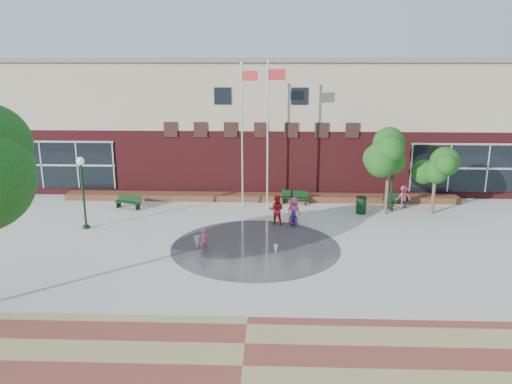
{
  "coord_description": "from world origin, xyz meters",
  "views": [
    {
      "loc": [
        0.92,
        -20.34,
        9.08
      ],
      "look_at": [
        0.0,
        4.0,
        2.6
      ],
      "focal_mm": 35.0,
      "sensor_mm": 36.0,
      "label": 1
    }
  ],
  "objects_px": {
    "trash_can": "(361,205)",
    "flagpole_left": "(243,129)",
    "bench_left": "(128,204)",
    "child_splash": "(203,240)",
    "flagpole_right": "(269,128)"
  },
  "relations": [
    {
      "from": "child_splash",
      "to": "flagpole_right",
      "type": "bearing_deg",
      "value": -132.18
    },
    {
      "from": "bench_left",
      "to": "trash_can",
      "type": "distance_m",
      "value": 14.45
    },
    {
      "from": "child_splash",
      "to": "bench_left",
      "type": "bearing_deg",
      "value": -69.48
    },
    {
      "from": "bench_left",
      "to": "child_splash",
      "type": "xyz_separation_m",
      "value": [
        5.72,
        -6.9,
        0.27
      ]
    },
    {
      "from": "flagpole_left",
      "to": "bench_left",
      "type": "xyz_separation_m",
      "value": [
        -7.21,
        -0.7,
        -4.69
      ]
    },
    {
      "from": "child_splash",
      "to": "trash_can",
      "type": "bearing_deg",
      "value": -162.9
    },
    {
      "from": "bench_left",
      "to": "flagpole_right",
      "type": "bearing_deg",
      "value": 22.2
    },
    {
      "from": "flagpole_left",
      "to": "trash_can",
      "type": "distance_m",
      "value": 8.57
    },
    {
      "from": "flagpole_right",
      "to": "child_splash",
      "type": "xyz_separation_m",
      "value": [
        -3.07,
        -7.21,
        -4.51
      ]
    },
    {
      "from": "bench_left",
      "to": "trash_can",
      "type": "relative_size",
      "value": 1.71
    },
    {
      "from": "bench_left",
      "to": "trash_can",
      "type": "bearing_deg",
      "value": 18.15
    },
    {
      "from": "trash_can",
      "to": "flagpole_right",
      "type": "bearing_deg",
      "value": 171.74
    },
    {
      "from": "flagpole_left",
      "to": "bench_left",
      "type": "height_order",
      "value": "flagpole_left"
    },
    {
      "from": "trash_can",
      "to": "flagpole_left",
      "type": "bearing_deg",
      "value": 170.51
    },
    {
      "from": "child_splash",
      "to": "flagpole_left",
      "type": "bearing_deg",
      "value": -120.25
    }
  ]
}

